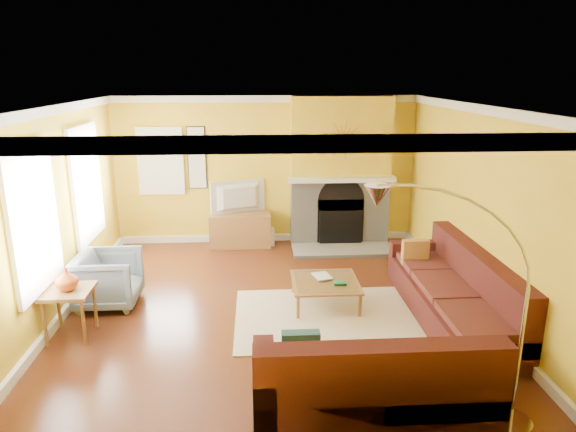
{
  "coord_description": "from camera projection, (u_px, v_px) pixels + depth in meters",
  "views": [
    {
      "loc": [
        -0.18,
        -6.34,
        3.1
      ],
      "look_at": [
        0.25,
        0.4,
        1.2
      ],
      "focal_mm": 32.0,
      "sensor_mm": 36.0,
      "label": 1
    }
  ],
  "objects": [
    {
      "name": "floor",
      "position": [
        272.0,
        310.0,
        6.95
      ],
      "size": [
        5.5,
        6.0,
        0.02
      ],
      "primitive_type": "cube",
      "color": "#602B14",
      "rests_on": "ground"
    },
    {
      "name": "ceiling",
      "position": [
        270.0,
        105.0,
        6.21
      ],
      "size": [
        5.5,
        6.0,
        0.02
      ],
      "primitive_type": "cube",
      "color": "white",
      "rests_on": "ground"
    },
    {
      "name": "wall_back",
      "position": [
        266.0,
        170.0,
        9.47
      ],
      "size": [
        5.5,
        0.02,
        2.7
      ],
      "primitive_type": "cube",
      "color": "gold",
      "rests_on": "ground"
    },
    {
      "name": "wall_front",
      "position": [
        284.0,
        324.0,
        3.69
      ],
      "size": [
        5.5,
        0.02,
        2.7
      ],
      "primitive_type": "cube",
      "color": "gold",
      "rests_on": "ground"
    },
    {
      "name": "wall_left",
      "position": [
        50.0,
        217.0,
        6.41
      ],
      "size": [
        0.02,
        6.0,
        2.7
      ],
      "primitive_type": "cube",
      "color": "gold",
      "rests_on": "ground"
    },
    {
      "name": "wall_right",
      "position": [
        480.0,
        210.0,
        6.74
      ],
      "size": [
        0.02,
        6.0,
        2.7
      ],
      "primitive_type": "cube",
      "color": "gold",
      "rests_on": "ground"
    },
    {
      "name": "baseboard",
      "position": [
        272.0,
        305.0,
        6.93
      ],
      "size": [
        5.5,
        6.0,
        0.12
      ],
      "primitive_type": null,
      "color": "white",
      "rests_on": "floor"
    },
    {
      "name": "crown_molding",
      "position": [
        270.0,
        111.0,
        6.23
      ],
      "size": [
        5.5,
        6.0,
        0.12
      ],
      "primitive_type": null,
      "color": "white",
      "rests_on": "ceiling"
    },
    {
      "name": "window_left_near",
      "position": [
        85.0,
        184.0,
        7.62
      ],
      "size": [
        0.06,
        1.22,
        1.72
      ],
      "primitive_type": "cube",
      "color": "white",
      "rests_on": "wall_left"
    },
    {
      "name": "window_left_far",
      "position": [
        32.0,
        219.0,
        5.8
      ],
      "size": [
        0.06,
        1.22,
        1.72
      ],
      "primitive_type": "cube",
      "color": "white",
      "rests_on": "wall_left"
    },
    {
      "name": "window_back",
      "position": [
        161.0,
        161.0,
        9.25
      ],
      "size": [
        0.82,
        0.06,
        1.22
      ],
      "primitive_type": "cube",
      "color": "white",
      "rests_on": "wall_back"
    },
    {
      "name": "wall_art",
      "position": [
        197.0,
        158.0,
        9.29
      ],
      "size": [
        0.34,
        0.04,
        1.14
      ],
      "primitive_type": "cube",
      "color": "white",
      "rests_on": "wall_back"
    },
    {
      "name": "fireplace",
      "position": [
        340.0,
        172.0,
        9.35
      ],
      "size": [
        1.8,
        0.4,
        2.7
      ],
      "primitive_type": null,
      "color": "gray",
      "rests_on": "floor"
    },
    {
      "name": "mantel",
      "position": [
        342.0,
        180.0,
        9.15
      ],
      "size": [
        1.92,
        0.22,
        0.08
      ],
      "primitive_type": "cube",
      "color": "white",
      "rests_on": "fireplace"
    },
    {
      "name": "hearth",
      "position": [
        343.0,
        250.0,
        9.18
      ],
      "size": [
        1.8,
        0.7,
        0.06
      ],
      "primitive_type": "cube",
      "color": "gray",
      "rests_on": "floor"
    },
    {
      "name": "sunburst",
      "position": [
        343.0,
        140.0,
        8.97
      ],
      "size": [
        0.7,
        0.04,
        0.7
      ],
      "primitive_type": null,
      "color": "olive",
      "rests_on": "fireplace"
    },
    {
      "name": "rug",
      "position": [
        327.0,
        317.0,
        6.71
      ],
      "size": [
        2.4,
        1.8,
        0.02
      ],
      "primitive_type": "cube",
      "color": "beige",
      "rests_on": "floor"
    },
    {
      "name": "sectional_sofa",
      "position": [
        379.0,
        303.0,
        6.09
      ],
      "size": [
        2.99,
        3.73,
        0.9
      ],
      "primitive_type": null,
      "color": "#471916",
      "rests_on": "floor"
    },
    {
      "name": "coffee_table",
      "position": [
        325.0,
        293.0,
        7.04
      ],
      "size": [
        0.9,
        0.9,
        0.36
      ],
      "primitive_type": null,
      "color": "white",
      "rests_on": "floor"
    },
    {
      "name": "media_console",
      "position": [
        240.0,
        229.0,
        9.44
      ],
      "size": [
        1.11,
        0.5,
        0.61
      ],
      "primitive_type": "cube",
      "color": "olive",
      "rests_on": "floor"
    },
    {
      "name": "tv",
      "position": [
        240.0,
        198.0,
        9.28
      ],
      "size": [
        1.01,
        0.48,
        0.59
      ],
      "primitive_type": "imported",
      "rotation": [
        0.0,
        0.0,
        3.49
      ],
      "color": "black",
      "rests_on": "media_console"
    },
    {
      "name": "subwoofer",
      "position": [
        266.0,
        237.0,
        9.55
      ],
      "size": [
        0.29,
        0.29,
        0.29
      ],
      "primitive_type": "cube",
      "color": "white",
      "rests_on": "floor"
    },
    {
      "name": "armchair",
      "position": [
        109.0,
        279.0,
        6.99
      ],
      "size": [
        0.82,
        0.8,
        0.75
      ],
      "primitive_type": "imported",
      "rotation": [
        0.0,
        0.0,
        1.57
      ],
      "color": "slate",
      "rests_on": "floor"
    },
    {
      "name": "side_table",
      "position": [
        71.0,
        313.0,
        6.17
      ],
      "size": [
        0.55,
        0.55,
        0.61
      ],
      "primitive_type": null,
      "color": "olive",
      "rests_on": "floor"
    },
    {
      "name": "vase",
      "position": [
        66.0,
        279.0,
        6.05
      ],
      "size": [
        0.26,
        0.26,
        0.28
      ],
      "primitive_type": "imported",
      "color": "#D8591E",
      "rests_on": "side_table"
    },
    {
      "name": "book",
      "position": [
        315.0,
        277.0,
        7.07
      ],
      "size": [
        0.29,
        0.34,
        0.03
      ],
      "primitive_type": "imported",
      "rotation": [
        0.0,
        0.0,
        0.26
      ],
      "color": "white",
      "rests_on": "coffee_table"
    },
    {
      "name": "arc_lamp",
      "position": [
        455.0,
        315.0,
        4.32
      ],
      "size": [
        1.42,
        0.36,
        2.25
      ],
      "primitive_type": null,
      "color": "silver",
      "rests_on": "floor"
    }
  ]
}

